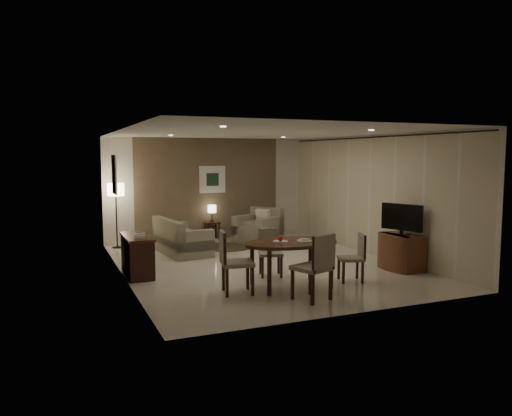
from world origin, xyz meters
name	(u,v)px	position (x,y,z in m)	size (l,w,h in m)	color
room_shell	(252,198)	(0.00, 0.40, 1.35)	(5.50, 7.00, 2.70)	beige
taupe_accent	(209,189)	(0.00, 3.48, 1.35)	(3.96, 0.03, 2.70)	brown
curtain_wall	(369,197)	(2.68, 0.00, 1.32)	(0.08, 6.70, 2.58)	beige
curtain_rod	(371,137)	(2.68, 0.00, 2.64)	(0.03, 0.03, 6.80)	black
art_back_frame	(212,179)	(0.10, 3.46, 1.60)	(0.72, 0.03, 0.72)	silver
art_back_canvas	(213,179)	(0.10, 3.44, 1.60)	(0.34, 0.01, 0.34)	#1C3426
art_left_frame	(114,175)	(-2.72, 1.20, 1.85)	(0.03, 0.60, 0.80)	silver
art_left_canvas	(115,175)	(-2.71, 1.20, 1.85)	(0.01, 0.46, 0.64)	gray
downlight_nl	(223,127)	(-1.40, -1.80, 2.69)	(0.10, 0.10, 0.01)	white
downlight_nr	(371,130)	(1.40, -1.80, 2.69)	(0.10, 0.10, 0.01)	white
downlight_fl	(171,135)	(-1.40, 1.80, 2.69)	(0.10, 0.10, 0.01)	white
downlight_fr	(283,137)	(1.40, 1.80, 2.69)	(0.10, 0.10, 0.01)	white
console_desk	(137,256)	(-2.49, 0.00, 0.38)	(0.48, 1.20, 0.75)	#4A2D17
telephone	(140,236)	(-2.49, -0.30, 0.80)	(0.20, 0.14, 0.09)	white
tv_cabinet	(402,252)	(2.40, -1.50, 0.35)	(0.48, 0.90, 0.70)	#5E2B1C
flat_tv	(402,218)	(2.38, -1.50, 1.02)	(0.06, 0.88, 0.60)	black
dining_table	(291,264)	(-0.20, -1.84, 0.39)	(1.67, 1.04, 0.78)	#4A2D17
chair_near	(312,267)	(-0.26, -2.65, 0.52)	(0.51, 0.51, 1.04)	gray
chair_far	(271,253)	(-0.21, -1.00, 0.43)	(0.42, 0.42, 0.87)	gray
chair_left	(238,262)	(-1.19, -1.86, 0.51)	(0.50, 0.50, 1.03)	gray
chair_right	(351,258)	(0.94, -1.92, 0.42)	(0.41, 0.41, 0.85)	gray
plate_a	(281,241)	(-0.38, -1.79, 0.79)	(0.26, 0.26, 0.02)	white
plate_b	(304,241)	(0.02, -1.89, 0.79)	(0.26, 0.26, 0.02)	white
fruit_apple	(281,238)	(-0.38, -1.79, 0.84)	(0.09, 0.09, 0.09)	#B41C14
napkin	(304,239)	(0.02, -1.89, 0.81)	(0.12, 0.08, 0.03)	white
round_rug	(227,247)	(0.01, 2.08, 0.01)	(1.26, 1.26, 0.01)	#3D3122
sofa	(182,236)	(-1.18, 1.75, 0.40)	(0.86, 1.71, 0.80)	gray
armchair	(258,226)	(0.98, 2.40, 0.44)	(0.99, 0.94, 0.88)	gray
side_table	(212,231)	(0.01, 3.25, 0.24)	(0.38, 0.38, 0.48)	#321710
table_lamp	(212,213)	(0.01, 3.25, 0.73)	(0.22, 0.22, 0.50)	#FFEAC1
floor_lamp	(116,216)	(-2.47, 3.06, 0.79)	(0.40, 0.40, 1.57)	#FFE5B7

